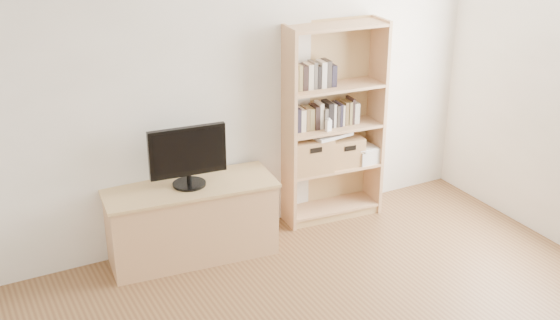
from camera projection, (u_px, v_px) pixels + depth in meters
back_wall at (237, 86)px, 5.69m from camera, size 4.50×0.02×2.60m
tv_stand at (191, 222)px, 5.64m from camera, size 1.36×0.62×0.60m
bookshelf at (333, 124)px, 6.08m from camera, size 0.91×0.38×1.77m
television at (188, 157)px, 5.42m from camera, size 0.61×0.10×0.48m
books_row_mid at (333, 114)px, 6.06m from camera, size 0.76×0.18×0.20m
books_row_upper at (313, 76)px, 5.85m from camera, size 0.39×0.18×0.20m
baby_monitor at (328, 126)px, 5.95m from camera, size 0.06×0.04×0.10m
basket_left at (309, 154)px, 6.08m from camera, size 0.39×0.33×0.30m
basket_right at (344, 150)px, 6.22m from camera, size 0.34×0.29×0.25m
laptop at (329, 134)px, 6.08m from camera, size 0.38×0.29×0.03m
magazine_stack at (363, 154)px, 6.31m from camera, size 0.19×0.28×0.13m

